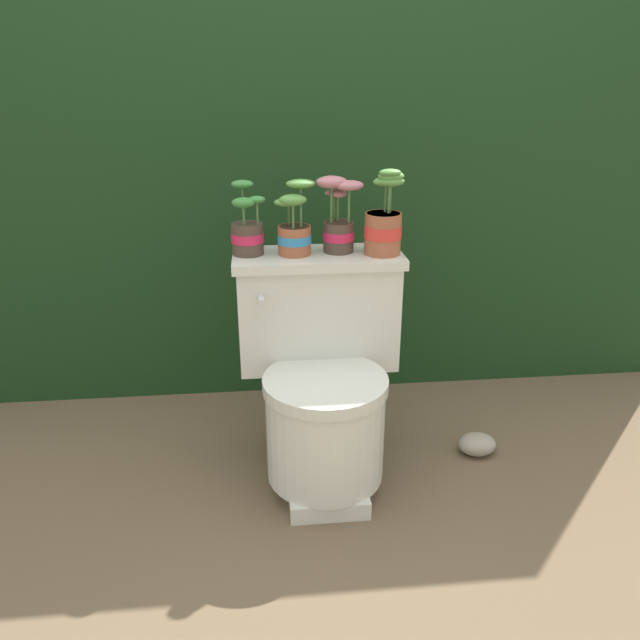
{
  "coord_description": "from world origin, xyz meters",
  "views": [
    {
      "loc": [
        -0.18,
        -1.65,
        1.23
      ],
      "look_at": [
        -0.0,
        0.06,
        0.52
      ],
      "focal_mm": 35.0,
      "sensor_mm": 36.0,
      "label": 1
    }
  ],
  "objects_px": {
    "potted_plant_midleft": "(294,228)",
    "potted_plant_middle": "(338,221)",
    "toilet": "(320,377)",
    "potted_plant_midright": "(384,223)",
    "potted_plant_left": "(247,231)",
    "garden_stone": "(477,444)"
  },
  "relations": [
    {
      "from": "potted_plant_midleft",
      "to": "potted_plant_middle",
      "type": "bearing_deg",
      "value": 6.95
    },
    {
      "from": "toilet",
      "to": "potted_plant_midright",
      "type": "height_order",
      "value": "potted_plant_midright"
    },
    {
      "from": "potted_plant_midleft",
      "to": "potted_plant_midright",
      "type": "height_order",
      "value": "potted_plant_midright"
    },
    {
      "from": "toilet",
      "to": "potted_plant_left",
      "type": "bearing_deg",
      "value": 145.31
    },
    {
      "from": "potted_plant_middle",
      "to": "potted_plant_left",
      "type": "bearing_deg",
      "value": 179.95
    },
    {
      "from": "potted_plant_left",
      "to": "potted_plant_midright",
      "type": "xyz_separation_m",
      "value": [
        0.41,
        -0.04,
        0.02
      ]
    },
    {
      "from": "toilet",
      "to": "potted_plant_midleft",
      "type": "height_order",
      "value": "potted_plant_midleft"
    },
    {
      "from": "toilet",
      "to": "potted_plant_middle",
      "type": "relative_size",
      "value": 3.03
    },
    {
      "from": "garden_stone",
      "to": "potted_plant_midright",
      "type": "bearing_deg",
      "value": 168.54
    },
    {
      "from": "potted_plant_middle",
      "to": "garden_stone",
      "type": "height_order",
      "value": "potted_plant_middle"
    },
    {
      "from": "potted_plant_midleft",
      "to": "garden_stone",
      "type": "relative_size",
      "value": 1.75
    },
    {
      "from": "potted_plant_midright",
      "to": "garden_stone",
      "type": "xyz_separation_m",
      "value": [
        0.34,
        -0.07,
        -0.76
      ]
    },
    {
      "from": "potted_plant_midleft",
      "to": "potted_plant_middle",
      "type": "height_order",
      "value": "potted_plant_middle"
    },
    {
      "from": "potted_plant_midleft",
      "to": "garden_stone",
      "type": "height_order",
      "value": "potted_plant_midleft"
    },
    {
      "from": "potted_plant_midleft",
      "to": "potted_plant_middle",
      "type": "xyz_separation_m",
      "value": [
        0.14,
        0.02,
        0.01
      ]
    },
    {
      "from": "potted_plant_left",
      "to": "potted_plant_middle",
      "type": "height_order",
      "value": "potted_plant_middle"
    },
    {
      "from": "potted_plant_midright",
      "to": "garden_stone",
      "type": "distance_m",
      "value": 0.83
    },
    {
      "from": "potted_plant_midleft",
      "to": "garden_stone",
      "type": "bearing_deg",
      "value": -8.25
    },
    {
      "from": "toilet",
      "to": "potted_plant_midright",
      "type": "distance_m",
      "value": 0.51
    },
    {
      "from": "toilet",
      "to": "garden_stone",
      "type": "relative_size",
      "value": 5.4
    },
    {
      "from": "potted_plant_middle",
      "to": "potted_plant_midright",
      "type": "relative_size",
      "value": 0.91
    },
    {
      "from": "potted_plant_midleft",
      "to": "potted_plant_midright",
      "type": "xyz_separation_m",
      "value": [
        0.27,
        -0.02,
        0.01
      ]
    }
  ]
}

